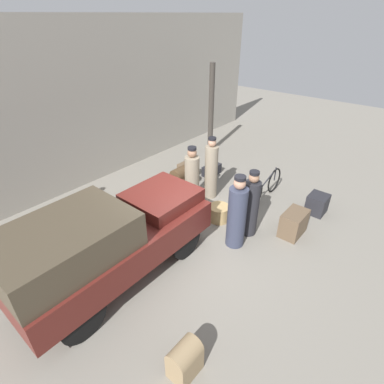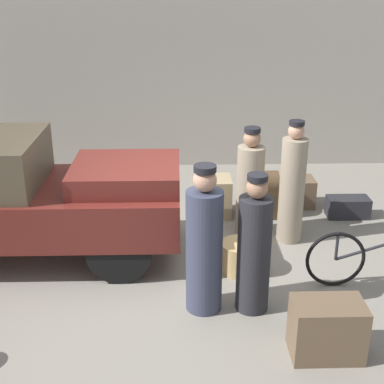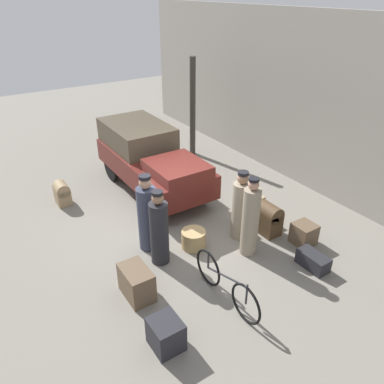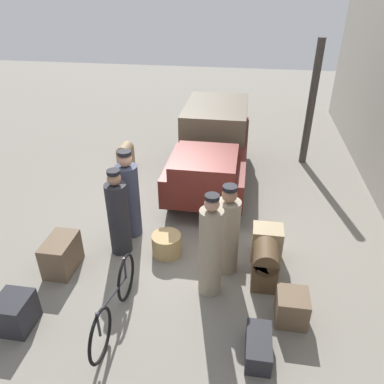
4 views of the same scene
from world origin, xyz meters
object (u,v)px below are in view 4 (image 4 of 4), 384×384
(porter_with_bicycle, at_px, (210,250))
(suitcase_tan_flat, at_px, (258,347))
(bicycle, at_px, (114,303))
(suitcase_black_upright, at_px, (15,313))
(trunk_barrel_dark, at_px, (125,154))
(trunk_umber_medium, at_px, (265,264))
(conductor_in_dark_uniform, at_px, (118,216))
(porter_standing_middle, at_px, (227,233))
(trunk_large_brown, at_px, (292,307))
(truck, at_px, (213,144))
(wicker_basket, at_px, (167,244))
(trunk_wicker_pale, at_px, (61,254))
(porter_carrying_trunk, at_px, (129,198))
(suitcase_small_leather, at_px, (267,243))

(porter_with_bicycle, relative_size, suitcase_tan_flat, 2.71)
(bicycle, relative_size, porter_with_bicycle, 1.03)
(suitcase_black_upright, height_order, trunk_barrel_dark, trunk_barrel_dark)
(suitcase_black_upright, distance_m, trunk_umber_medium, 3.73)
(conductor_in_dark_uniform, height_order, trunk_umber_medium, conductor_in_dark_uniform)
(porter_standing_middle, relative_size, trunk_large_brown, 3.40)
(truck, distance_m, wicker_basket, 3.05)
(truck, height_order, trunk_barrel_dark, truck)
(conductor_in_dark_uniform, relative_size, trunk_wicker_pale, 2.31)
(porter_standing_middle, bearing_deg, porter_with_bicycle, -21.03)
(truck, bearing_deg, porter_carrying_trunk, -28.30)
(bicycle, relative_size, porter_carrying_trunk, 1.05)
(porter_carrying_trunk, relative_size, trunk_barrel_dark, 2.87)
(trunk_large_brown, height_order, trunk_wicker_pale, trunk_wicker_pale)
(trunk_umber_medium, bearing_deg, trunk_wicker_pale, -86.96)
(truck, distance_m, porter_carrying_trunk, 2.73)
(porter_carrying_trunk, bearing_deg, suitcase_tan_flat, 45.56)
(porter_with_bicycle, xyz_separation_m, porter_standing_middle, (-0.56, 0.21, -0.08))
(trunk_wicker_pale, bearing_deg, conductor_in_dark_uniform, 127.30)
(suitcase_small_leather, bearing_deg, wicker_basket, -84.11)
(porter_standing_middle, distance_m, suitcase_black_upright, 3.31)
(suitcase_small_leather, bearing_deg, trunk_wicker_pale, -76.14)
(conductor_in_dark_uniform, xyz_separation_m, trunk_barrel_dark, (-3.39, -0.99, -0.43))
(trunk_umber_medium, bearing_deg, suitcase_black_upright, -67.70)
(trunk_wicker_pale, relative_size, suitcase_black_upright, 1.38)
(truck, height_order, wicker_basket, truck)
(bicycle, distance_m, trunk_wicker_pale, 1.59)
(porter_with_bicycle, relative_size, suitcase_small_leather, 2.84)
(porter_standing_middle, xyz_separation_m, suitcase_black_upright, (1.67, -2.82, -0.47))
(trunk_umber_medium, height_order, trunk_barrel_dark, trunk_umber_medium)
(porter_carrying_trunk, distance_m, trunk_large_brown, 3.39)
(wicker_basket, height_order, porter_standing_middle, porter_standing_middle)
(porter_with_bicycle, relative_size, suitcase_black_upright, 3.43)
(conductor_in_dark_uniform, bearing_deg, trunk_wicker_pale, -52.70)
(bicycle, relative_size, wicker_basket, 3.45)
(porter_standing_middle, distance_m, trunk_barrel_dark, 4.62)
(bicycle, distance_m, trunk_large_brown, 2.51)
(truck, height_order, trunk_wicker_pale, truck)
(wicker_basket, bearing_deg, trunk_umber_medium, 74.25)
(conductor_in_dark_uniform, distance_m, trunk_wicker_pale, 1.13)
(trunk_large_brown, bearing_deg, porter_with_bicycle, -108.31)
(porter_carrying_trunk, relative_size, suitcase_tan_flat, 2.66)
(truck, relative_size, wicker_basket, 7.52)
(trunk_umber_medium, bearing_deg, wicker_basket, -105.75)
(suitcase_tan_flat, height_order, trunk_barrel_dark, trunk_barrel_dark)
(porter_with_bicycle, xyz_separation_m, suitcase_small_leather, (-0.96, 0.89, -0.50))
(conductor_in_dark_uniform, distance_m, porter_carrying_trunk, 0.55)
(porter_standing_middle, height_order, trunk_large_brown, porter_standing_middle)
(suitcase_small_leather, bearing_deg, trunk_umber_medium, -4.05)
(trunk_umber_medium, bearing_deg, suitcase_small_leather, 175.95)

